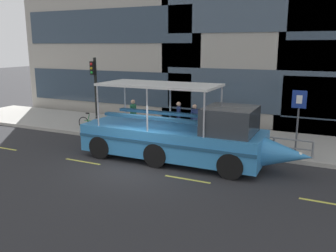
% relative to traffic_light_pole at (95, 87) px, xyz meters
% --- Properties ---
extents(ground_plane, '(120.00, 120.00, 0.00)m').
position_rel_traffic_light_pole_xyz_m(ground_plane, '(4.78, -3.75, -2.61)').
color(ground_plane, '#2B2B2D').
extents(sidewalk, '(32.00, 4.80, 0.18)m').
position_rel_traffic_light_pole_xyz_m(sidewalk, '(4.78, 1.85, -2.52)').
color(sidewalk, '#A8A59E').
rests_on(sidewalk, ground_plane).
extents(curb_edge, '(32.00, 0.18, 0.18)m').
position_rel_traffic_light_pole_xyz_m(curb_edge, '(4.78, -0.64, -2.52)').
color(curb_edge, '#B2ADA3').
rests_on(curb_edge, ground_plane).
extents(lane_centreline, '(25.80, 0.12, 0.01)m').
position_rel_traffic_light_pole_xyz_m(lane_centreline, '(4.78, -4.25, -2.61)').
color(lane_centreline, '#DBD64C').
rests_on(lane_centreline, ground_plane).
extents(curb_guardrail, '(11.16, 0.09, 0.77)m').
position_rel_traffic_light_pole_xyz_m(curb_guardrail, '(5.66, -0.30, -1.92)').
color(curb_guardrail, gray).
rests_on(curb_guardrail, sidewalk).
extents(traffic_light_pole, '(0.24, 0.46, 4.01)m').
position_rel_traffic_light_pole_xyz_m(traffic_light_pole, '(0.00, 0.00, 0.00)').
color(traffic_light_pole, black).
rests_on(traffic_light_pole, sidewalk).
extents(parking_sign, '(0.60, 0.12, 2.78)m').
position_rel_traffic_light_pole_xyz_m(parking_sign, '(10.46, 0.26, -0.55)').
color(parking_sign, '#4C4F54').
rests_on(parking_sign, sidewalk).
extents(leaned_bicycle, '(1.74, 0.46, 0.96)m').
position_rel_traffic_light_pole_xyz_m(leaned_bicycle, '(-0.42, 0.05, -2.06)').
color(leaned_bicycle, black).
rests_on(leaned_bicycle, sidewalk).
extents(duck_tour_boat, '(9.66, 2.55, 3.27)m').
position_rel_traffic_light_pole_xyz_m(duck_tour_boat, '(6.25, -2.41, -1.53)').
color(duck_tour_boat, '#388CD1').
rests_on(duck_tour_boat, ground_plane).
extents(pedestrian_near_bow, '(0.34, 0.34, 1.56)m').
position_rel_traffic_light_pole_xyz_m(pedestrian_near_bow, '(8.52, 0.42, -1.49)').
color(pedestrian_near_bow, '#1E2338').
rests_on(pedestrian_near_bow, sidewalk).
extents(pedestrian_mid_left, '(0.31, 0.44, 1.70)m').
position_rel_traffic_light_pole_xyz_m(pedestrian_mid_left, '(5.36, 1.12, -1.41)').
color(pedestrian_mid_left, '#47423D').
rests_on(pedestrian_mid_left, sidewalk).
extents(pedestrian_mid_right, '(0.29, 0.48, 1.75)m').
position_rel_traffic_light_pole_xyz_m(pedestrian_mid_right, '(4.42, 1.22, -1.38)').
color(pedestrian_mid_right, '#47423D').
rests_on(pedestrian_mid_right, sidewalk).
extents(pedestrian_near_stern, '(0.24, 0.50, 1.75)m').
position_rel_traffic_light_pole_xyz_m(pedestrian_near_stern, '(1.86, 0.85, -1.38)').
color(pedestrian_near_stern, black).
rests_on(pedestrian_near_stern, sidewalk).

